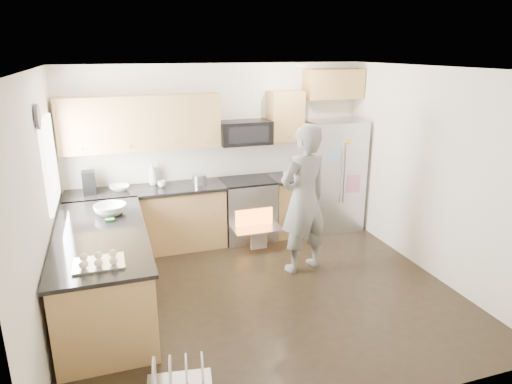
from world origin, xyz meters
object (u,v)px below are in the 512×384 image
object	(u,v)px
stove_range	(247,196)
refrigerator	(332,175)
person	(304,200)
dish_rack	(179,383)

from	to	relation	value
stove_range	refrigerator	distance (m)	1.43
person	dish_rack	bearing A→B (deg)	27.47
refrigerator	dish_rack	distance (m)	4.31
stove_range	refrigerator	world-z (taller)	stove_range
person	dish_rack	world-z (taller)	person
stove_range	person	size ratio (longest dim) A/B	0.92
refrigerator	person	world-z (taller)	person
refrigerator	person	xyz separation A→B (m)	(-1.06, -1.24, 0.10)
stove_range	person	xyz separation A→B (m)	(0.36, -1.24, 0.29)
dish_rack	refrigerator	bearing A→B (deg)	45.50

